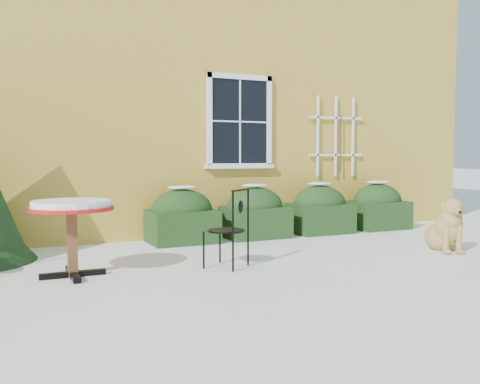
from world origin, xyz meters
name	(u,v)px	position (x,y,z in m)	size (l,w,h in m)	color
ground	(275,273)	(0.00, 0.00, 0.00)	(80.00, 80.00, 0.00)	white
house	(132,77)	(0.00, 7.00, 3.22)	(12.40, 8.40, 6.40)	gold
hedge_row	(288,212)	(1.65, 2.55, 0.40)	(4.95, 0.80, 0.91)	black
bistro_table	(72,213)	(-2.22, 0.79, 0.73)	(0.95, 0.95, 0.88)	black
patio_chair_near	(229,228)	(-0.38, 0.51, 0.49)	(0.61, 0.61, 0.98)	black
dog	(447,229)	(2.94, 0.20, 0.33)	(0.68, 0.87, 0.81)	tan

